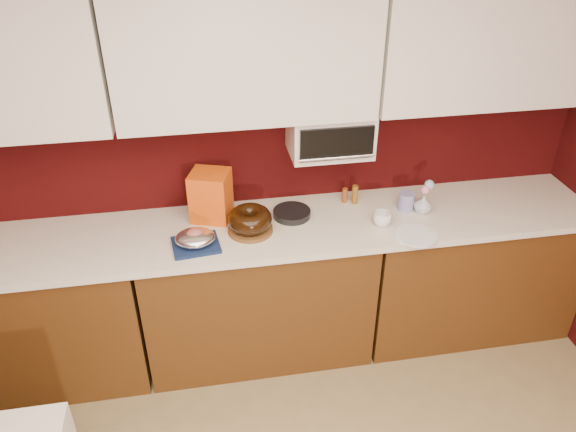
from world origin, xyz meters
The scene contains 25 objects.
wall_back centered at (0.00, 2.25, 1.25)m, with size 4.00×0.02×2.50m, color #370707.
base_cabinet_left centered at (-1.33, 1.94, 0.43)m, with size 1.31×0.58×0.86m, color #522F10.
base_cabinet_center centered at (0.00, 1.94, 0.43)m, with size 1.31×0.58×0.86m, color #522F10.
base_cabinet_right centered at (1.33, 1.94, 0.43)m, with size 1.31×0.58×0.86m, color #522F10.
countertop centered at (0.00, 1.94, 0.88)m, with size 4.00×0.62×0.04m, color silver.
upper_cabinet_center centered at (0.00, 2.08, 1.85)m, with size 1.31×0.33×0.70m, color white.
upper_cabinet_right centered at (1.33, 2.08, 1.85)m, with size 1.31×0.33×0.70m, color white.
toaster_oven centered at (0.45, 2.10, 1.38)m, with size 0.45×0.30×0.25m, color white.
toaster_oven_door centered at (0.45, 1.94, 1.38)m, with size 0.40×0.02×0.18m, color black.
toaster_oven_handle centered at (0.45, 1.93, 1.30)m, with size 0.02×0.02×0.42m, color silver.
cake_base centered at (-0.03, 1.91, 0.91)m, with size 0.25×0.25×0.02m, color brown.
bundt_cake centered at (-0.03, 1.91, 0.98)m, with size 0.24×0.24×0.10m, color black.
navy_towel centered at (-0.33, 1.81, 0.91)m, with size 0.24×0.21×0.02m, color #14244D.
foil_ham_nest centered at (-0.33, 1.81, 0.96)m, with size 0.21×0.18×0.08m, color white.
roasted_ham centered at (-0.33, 1.81, 0.98)m, with size 0.09×0.08×0.06m, color #C16258.
pandoro_box centered at (-0.23, 2.09, 1.04)m, with size 0.21×0.19×0.29m, color red.
dark_pan centered at (0.22, 2.03, 0.92)m, with size 0.22×0.22×0.04m, color black.
coffee_mug centered at (0.71, 1.84, 0.95)m, with size 0.09×0.09×0.10m, color white.
blue_jar centered at (0.90, 1.98, 0.95)m, with size 0.09×0.09×0.11m, color navy.
flower_vase centered at (0.98, 1.94, 0.96)m, with size 0.08×0.08×0.13m, color #B1BDC8.
flower_pink centered at (0.98, 1.94, 1.05)m, with size 0.05×0.05×0.05m, color pink.
flower_blue centered at (1.01, 1.96, 1.07)m, with size 0.06×0.06×0.06m, color #8CBBE0.
china_plate centered at (0.86, 1.70, 0.91)m, with size 0.23×0.23×0.01m, color white.
amber_bottle centered at (0.57, 2.13, 0.95)m, with size 0.03×0.03×0.09m, color brown.
amber_bottle_tall centered at (0.62, 2.10, 0.96)m, with size 0.03×0.03×0.12m, color brown.
Camera 1 is at (-0.27, -0.68, 2.62)m, focal length 35.00 mm.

